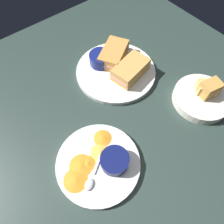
{
  "coord_description": "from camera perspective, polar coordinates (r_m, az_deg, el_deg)",
  "views": [
    {
      "loc": [
        25.69,
        26.43,
        56.61
      ],
      "look_at": [
        6.09,
        2.12,
        3.0
      ],
      "focal_mm": 32.31,
      "sensor_mm": 36.0,
      "label": 1
    }
  ],
  "objects": [
    {
      "name": "ground_plane",
      "position": [
        0.69,
        2.84,
        2.05
      ],
      "size": [
        110.0,
        110.0,
        3.0
      ],
      "primitive_type": "cube",
      "color": "#283833"
    },
    {
      "name": "plate_sandwich_main",
      "position": [
        0.75,
        1.06,
        11.42
      ],
      "size": [
        28.59,
        28.59,
        1.6
      ],
      "primitive_type": "cylinder",
      "color": "white",
      "rests_on": "ground_plane"
    },
    {
      "name": "sandwich_half_near",
      "position": [
        0.71,
        5.26,
        11.86
      ],
      "size": [
        14.36,
        9.96,
        4.8
      ],
      "color": "tan",
      "rests_on": "plate_sandwich_main"
    },
    {
      "name": "sandwich_half_far",
      "position": [
        0.76,
        0.48,
        16.06
      ],
      "size": [
        15.06,
        13.23,
        4.8
      ],
      "color": "#C68C42",
      "rests_on": "plate_sandwich_main"
    },
    {
      "name": "ramekin_dark_sauce",
      "position": [
        0.75,
        -3.29,
        14.86
      ],
      "size": [
        7.95,
        7.95,
        4.21
      ],
      "color": "navy",
      "rests_on": "plate_sandwich_main"
    },
    {
      "name": "spoon_by_dark_ramekin",
      "position": [
        0.75,
        1.36,
        13.16
      ],
      "size": [
        7.33,
        8.63,
        0.8
      ],
      "color": "silver",
      "rests_on": "plate_sandwich_main"
    },
    {
      "name": "plate_chips_companion",
      "position": [
        0.58,
        -3.94,
        -14.25
      ],
      "size": [
        23.49,
        23.49,
        1.6
      ],
      "primitive_type": "cylinder",
      "color": "white",
      "rests_on": "ground_plane"
    },
    {
      "name": "ramekin_light_gravy",
      "position": [
        0.55,
        0.76,
        -13.58
      ],
      "size": [
        7.82,
        7.82,
        3.58
      ],
      "color": "#0C144C",
      "rests_on": "plate_chips_companion"
    },
    {
      "name": "spoon_by_gravy_ramekin",
      "position": [
        0.56,
        -5.94,
        -18.49
      ],
      "size": [
        9.15,
        6.49,
        0.8
      ],
      "color": "silver",
      "rests_on": "plate_chips_companion"
    },
    {
      "name": "plantain_chip_scatter",
      "position": [
        0.57,
        -6.79,
        -13.65
      ],
      "size": [
        19.08,
        11.22,
        0.6
      ],
      "color": "orange",
      "rests_on": "plate_chips_companion"
    },
    {
      "name": "bread_basket_rear",
      "position": [
        0.72,
        24.21,
        4.05
      ],
      "size": [
        18.38,
        18.38,
        8.15
      ],
      "color": "silver",
      "rests_on": "ground_plane"
    }
  ]
}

